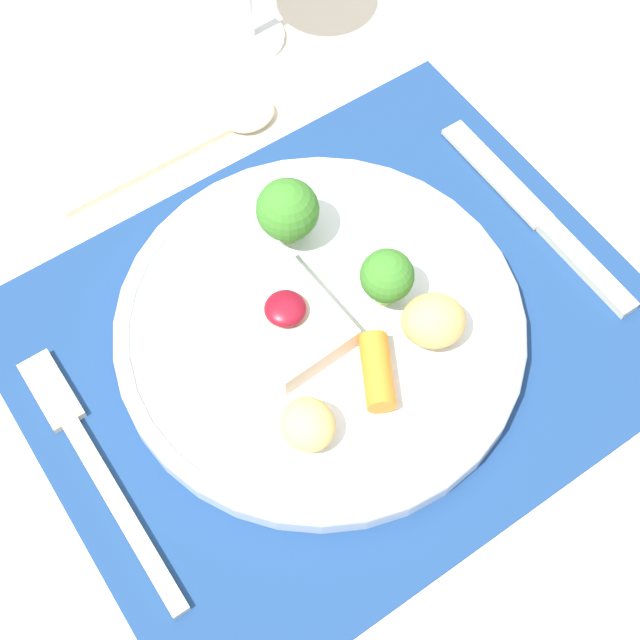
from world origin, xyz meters
The scene contains 7 objects.
ground_plane centered at (0.00, 0.00, 0.00)m, with size 8.00×8.00×0.00m, color brown.
dining_table centered at (0.00, 0.00, 0.69)m, with size 1.45×1.09×0.78m.
placemat centered at (0.00, 0.00, 0.78)m, with size 0.45×0.36×0.00m, color navy.
dinner_plate centered at (-0.01, 0.01, 0.80)m, with size 0.30×0.30×0.07m.
fork centered at (-0.19, 0.02, 0.79)m, with size 0.02×0.21×0.01m.
knife centered at (0.19, -0.01, 0.79)m, with size 0.02×0.21×0.01m.
spoon centered at (0.03, 0.21, 0.79)m, with size 0.20×0.04×0.01m.
Camera 1 is at (-0.18, -0.24, 1.36)m, focal length 50.00 mm.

